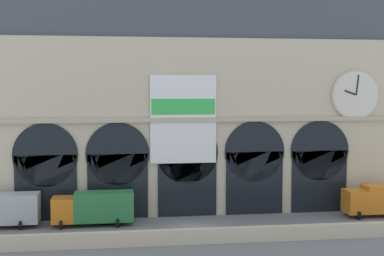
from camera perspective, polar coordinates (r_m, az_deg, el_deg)
The scene contains 5 objects.
ground_plane at distance 49.90m, azimuth 0.24°, elevation -10.64°, with size 200.00×200.00×0.00m, color slate.
quay_parapet_wall at distance 45.27m, azimuth 1.08°, elevation -11.38°, with size 90.00×0.70×1.24m, color beige.
station_building at distance 55.31m, azimuth -0.76°, elevation 2.19°, with size 42.66×4.61×22.44m.
box_truck_midwest at distance 51.54m, azimuth -10.31°, elevation -8.28°, with size 7.50×2.91×3.12m.
box_truck_east at distance 57.57m, azimuth 19.51°, elevation -7.13°, with size 7.50×2.91×3.12m.
Camera 1 is at (-6.76, -47.75, 12.82)m, focal length 50.28 mm.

